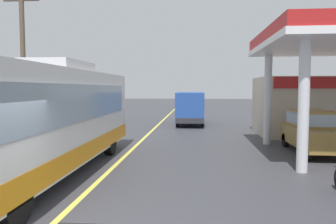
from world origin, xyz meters
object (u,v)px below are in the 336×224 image
(coach_bus_main, at_px, (48,121))
(minibus_opposing_lane, at_px, (190,105))
(pedestrian_near_pump, at_px, (301,129))
(car_at_pump, at_px, (313,129))

(coach_bus_main, relative_size, minibus_opposing_lane, 1.80)
(coach_bus_main, height_order, pedestrian_near_pump, coach_bus_main)
(coach_bus_main, height_order, minibus_opposing_lane, coach_bus_main)
(pedestrian_near_pump, bearing_deg, coach_bus_main, -150.85)
(coach_bus_main, xyz_separation_m, pedestrian_near_pump, (9.37, 5.23, -0.79))
(car_at_pump, bearing_deg, pedestrian_near_pump, 108.38)
(pedestrian_near_pump, bearing_deg, car_at_pump, -71.62)
(car_at_pump, bearing_deg, minibus_opposing_lane, 116.50)
(car_at_pump, height_order, pedestrian_near_pump, car_at_pump)
(coach_bus_main, bearing_deg, minibus_opposing_lane, 74.69)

